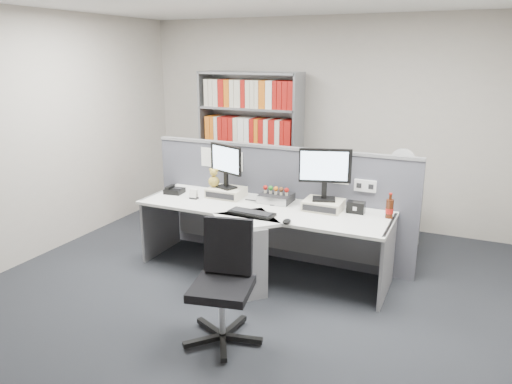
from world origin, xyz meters
The scene contains 21 objects.
ground centered at (0.00, 0.00, 0.00)m, with size 5.50×5.50×0.00m, color #2B2D32.
room_shell centered at (0.00, 0.00, 1.79)m, with size 5.04×5.54×2.72m.
partition centered at (0.00, 1.25, 0.65)m, with size 3.00×0.08×1.27m.
desk centered at (0.00, 0.60, 0.46)m, with size 2.60×1.20×0.72m.
monitor_riser_left centered at (-0.51, 0.98, 0.77)m, with size 0.38×0.31×0.10m.
monitor_riser_right centered at (0.59, 0.98, 0.77)m, with size 0.38×0.31×0.10m.
monitor_left centered at (-0.51, 0.98, 1.10)m, with size 0.44×0.21×0.47m.
monitor_right centered at (0.59, 0.98, 1.13)m, with size 0.50×0.22×0.52m.
desktop_pc centered at (0.06, 1.03, 0.76)m, with size 0.33×0.29×0.09m.
figurines centered at (0.06, 1.02, 0.86)m, with size 0.29×0.05×0.09m.
keyboard centered at (0.00, 0.54, 0.73)m, with size 0.47×0.21×0.03m.
mouse centered at (0.41, 0.44, 0.74)m, with size 0.07×0.12×0.04m, color black.
desk_phone centered at (-1.10, 0.86, 0.75)m, with size 0.21×0.20×0.08m.
desk_calendar centered at (-0.79, 0.77, 0.77)m, with size 0.09×0.07×0.11m.
plush_toy centered at (-0.65, 0.96, 0.91)m, with size 0.12×0.12×0.21m.
speaker centered at (0.91, 1.01, 0.78)m, with size 0.17×0.10×0.11m, color black.
cola_bottle centered at (1.24, 1.00, 0.81)m, with size 0.07×0.07×0.24m.
shelving_unit centered at (-0.90, 2.44, 0.98)m, with size 1.41×0.40×2.00m.
filing_cabinet centered at (1.20, 1.99, 0.35)m, with size 0.45×0.61×0.70m.
desk_fan centered at (1.20, 1.99, 1.02)m, with size 0.30×0.19×0.51m.
office_chair centered at (0.21, -0.43, 0.51)m, with size 0.63×0.62×0.96m.
Camera 1 is at (1.87, -3.47, 2.23)m, focal length 33.70 mm.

